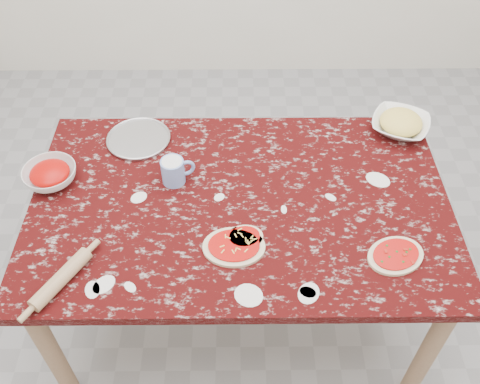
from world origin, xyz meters
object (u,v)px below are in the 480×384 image
at_px(sauce_bowl, 51,175).
at_px(flour_mug, 174,171).
at_px(worktable, 240,215).
at_px(rolling_pin, 61,279).
at_px(cheese_bowl, 400,125).
at_px(pizza_tray, 139,139).

height_order(sauce_bowl, flour_mug, flour_mug).
distance_m(worktable, rolling_pin, 0.70).
distance_m(sauce_bowl, cheese_bowl, 1.46).
distance_m(cheese_bowl, rolling_pin, 1.50).
bearing_deg(cheese_bowl, flour_mug, -162.62).
xyz_separation_m(flour_mug, rolling_pin, (-0.34, -0.47, -0.03)).
distance_m(flour_mug, rolling_pin, 0.58).
bearing_deg(sauce_bowl, flour_mug, -0.13).
relative_size(flour_mug, rolling_pin, 0.53).
height_order(worktable, flour_mug, flour_mug).
bearing_deg(sauce_bowl, cheese_bowl, 11.66).
height_order(flour_mug, rolling_pin, flour_mug).
distance_m(pizza_tray, sauce_bowl, 0.39).
relative_size(worktable, rolling_pin, 6.41).
distance_m(worktable, sauce_bowl, 0.76).
bearing_deg(worktable, rolling_pin, -148.56).
bearing_deg(worktable, pizza_tray, 140.50).
relative_size(pizza_tray, cheese_bowl, 1.10).
distance_m(cheese_bowl, flour_mug, 1.00).
relative_size(pizza_tray, flour_mug, 1.99).
distance_m(worktable, pizza_tray, 0.56).
distance_m(sauce_bowl, flour_mug, 0.49).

